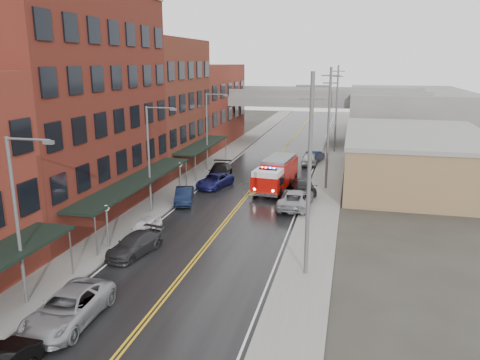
# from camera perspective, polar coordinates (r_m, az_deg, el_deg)

# --- Properties ---
(road) EXTENTS (11.00, 160.00, 0.02)m
(road) POSITION_cam_1_polar(r_m,az_deg,el_deg) (43.99, 0.59, -2.23)
(road) COLOR black
(road) RESTS_ON ground
(sidewalk_left) EXTENTS (3.00, 160.00, 0.15)m
(sidewalk_left) POSITION_cam_1_polar(r_m,az_deg,el_deg) (46.09, -8.29, -1.53)
(sidewalk_left) COLOR slate
(sidewalk_left) RESTS_ON ground
(sidewalk_right) EXTENTS (3.00, 160.00, 0.15)m
(sidewalk_right) POSITION_cam_1_polar(r_m,az_deg,el_deg) (43.01, 10.13, -2.76)
(sidewalk_right) COLOR slate
(sidewalk_right) RESTS_ON ground
(curb_left) EXTENTS (0.30, 160.00, 0.15)m
(curb_left) POSITION_cam_1_polar(r_m,az_deg,el_deg) (45.52, -6.36, -1.67)
(curb_left) COLOR gray
(curb_left) RESTS_ON ground
(curb_right) EXTENTS (0.30, 160.00, 0.15)m
(curb_right) POSITION_cam_1_polar(r_m,az_deg,el_deg) (43.12, 7.94, -2.63)
(curb_right) COLOR gray
(curb_right) RESTS_ON ground
(brick_building_b) EXTENTS (9.00, 20.00, 18.00)m
(brick_building_b) POSITION_cam_1_polar(r_m,az_deg,el_deg) (41.13, -20.30, 8.51)
(brick_building_b) COLOR #5D2118
(brick_building_b) RESTS_ON ground
(brick_building_c) EXTENTS (9.00, 15.00, 15.00)m
(brick_building_c) POSITION_cam_1_polar(r_m,az_deg,el_deg) (56.61, -10.33, 8.98)
(brick_building_c) COLOR maroon
(brick_building_c) RESTS_ON ground
(brick_building_far) EXTENTS (9.00, 20.00, 12.00)m
(brick_building_far) POSITION_cam_1_polar(r_m,az_deg,el_deg) (73.04, -4.72, 9.12)
(brick_building_far) COLOR maroon
(brick_building_far) RESTS_ON ground
(tan_building) EXTENTS (14.00, 22.00, 5.00)m
(tan_building) POSITION_cam_1_polar(r_m,az_deg,el_deg) (52.50, 20.47, 2.38)
(tan_building) COLOR olive
(tan_building) RESTS_ON ground
(right_far_block) EXTENTS (18.00, 30.00, 8.00)m
(right_far_block) POSITION_cam_1_polar(r_m,az_deg,el_deg) (82.01, 19.62, 7.51)
(right_far_block) COLOR slate
(right_far_block) RESTS_ON ground
(awning_1) EXTENTS (2.60, 18.00, 3.09)m
(awning_1) POSITION_cam_1_polar(r_m,az_deg,el_deg) (39.24, -12.46, -0.11)
(awning_1) COLOR black
(awning_1) RESTS_ON ground
(awning_2) EXTENTS (2.60, 13.00, 3.09)m
(awning_2) POSITION_cam_1_polar(r_m,az_deg,el_deg) (55.14, -4.56, 4.29)
(awning_2) COLOR black
(awning_2) RESTS_ON ground
(globe_lamp_1) EXTENTS (0.44, 0.44, 3.12)m
(globe_lamp_1) POSITION_cam_1_polar(r_m,az_deg,el_deg) (33.00, -15.94, -4.30)
(globe_lamp_1) COLOR #59595B
(globe_lamp_1) RESTS_ON ground
(globe_lamp_2) EXTENTS (0.44, 0.44, 3.12)m
(globe_lamp_2) POSITION_cam_1_polar(r_m,az_deg,el_deg) (45.21, -7.33, 1.12)
(globe_lamp_2) COLOR #59595B
(globe_lamp_2) RESTS_ON ground
(street_lamp_0) EXTENTS (2.64, 0.22, 9.00)m
(street_lamp_0) POSITION_cam_1_polar(r_m,az_deg,el_deg) (25.96, -25.25, -3.54)
(street_lamp_0) COLOR #59595B
(street_lamp_0) RESTS_ON ground
(street_lamp_1) EXTENTS (2.64, 0.22, 9.00)m
(street_lamp_1) POSITION_cam_1_polar(r_m,az_deg,el_deg) (39.26, -10.76, 3.27)
(street_lamp_1) COLOR #59595B
(street_lamp_1) RESTS_ON ground
(street_lamp_2) EXTENTS (2.64, 0.22, 9.00)m
(street_lamp_2) POSITION_cam_1_polar(r_m,az_deg,el_deg) (54.05, -3.82, 6.46)
(street_lamp_2) COLOR #59595B
(street_lamp_2) RESTS_ON ground
(utility_pole_0) EXTENTS (1.80, 0.24, 12.00)m
(utility_pole_0) POSITION_cam_1_polar(r_m,az_deg,el_deg) (26.93, 8.44, 0.79)
(utility_pole_0) COLOR #59595B
(utility_pole_0) RESTS_ON ground
(utility_pole_1) EXTENTS (1.80, 0.24, 12.00)m
(utility_pole_1) POSITION_cam_1_polar(r_m,az_deg,el_deg) (46.58, 10.73, 6.38)
(utility_pole_1) COLOR #59595B
(utility_pole_1) RESTS_ON ground
(utility_pole_2) EXTENTS (1.80, 0.24, 12.00)m
(utility_pole_2) POSITION_cam_1_polar(r_m,az_deg,el_deg) (66.44, 11.68, 8.63)
(utility_pole_2) COLOR #59595B
(utility_pole_2) RESTS_ON ground
(overpass) EXTENTS (40.00, 10.00, 7.50)m
(overpass) POSITION_cam_1_polar(r_m,az_deg,el_deg) (74.00, 6.23, 9.14)
(overpass) COLOR slate
(overpass) RESTS_ON ground
(fire_truck) EXTENTS (4.04, 8.57, 3.04)m
(fire_truck) POSITION_cam_1_polar(r_m,az_deg,el_deg) (46.81, 4.37, 0.82)
(fire_truck) COLOR #B00D08
(fire_truck) RESTS_ON ground
(parked_car_left_2) EXTENTS (2.74, 5.72, 1.57)m
(parked_car_left_2) POSITION_cam_1_polar(r_m,az_deg,el_deg) (25.19, -20.20, -14.44)
(parked_car_left_2) COLOR gray
(parked_car_left_2) RESTS_ON ground
(parked_car_left_3) EXTENTS (2.87, 4.99, 1.36)m
(parked_car_left_3) POSITION_cam_1_polar(r_m,az_deg,el_deg) (32.18, -12.69, -7.67)
(parked_car_left_3) COLOR #2A292C
(parked_car_left_3) RESTS_ON ground
(parked_car_left_4) EXTENTS (2.02, 4.25, 1.40)m
(parked_car_left_4) POSITION_cam_1_polar(r_m,az_deg,el_deg) (34.80, -11.55, -5.87)
(parked_car_left_4) COLOR white
(parked_car_left_4) RESTS_ON ground
(parked_car_left_5) EXTENTS (2.60, 4.55, 1.42)m
(parked_car_left_5) POSITION_cam_1_polar(r_m,az_deg,el_deg) (42.60, -6.83, -1.91)
(parked_car_left_5) COLOR black
(parked_car_left_5) RESTS_ON ground
(parked_car_left_6) EXTENTS (3.35, 5.35, 1.38)m
(parked_car_left_6) POSITION_cam_1_polar(r_m,az_deg,el_deg) (47.75, -3.10, -0.08)
(parked_car_left_6) COLOR #161752
(parked_car_left_6) RESTS_ON ground
(parked_car_left_7) EXTENTS (3.20, 6.06, 1.68)m
(parked_car_left_7) POSITION_cam_1_polar(r_m,az_deg,el_deg) (50.81, -2.48, 0.98)
(parked_car_left_7) COLOR black
(parked_car_left_7) RESTS_ON ground
(parked_car_right_0) EXTENTS (2.80, 5.91, 1.63)m
(parked_car_right_0) POSITION_cam_1_polar(r_m,az_deg,el_deg) (41.25, 6.82, -2.30)
(parked_car_right_0) COLOR gray
(parked_car_right_0) RESTS_ON ground
(parked_car_right_1) EXTENTS (3.62, 5.73, 1.55)m
(parked_car_right_1) POSITION_cam_1_polar(r_m,az_deg,el_deg) (45.86, 7.54, -0.68)
(parked_car_right_1) COLOR black
(parked_car_right_1) RESTS_ON ground
(parked_car_right_2) EXTENTS (1.88, 4.50, 1.52)m
(parked_car_right_2) POSITION_cam_1_polar(r_m,az_deg,el_deg) (58.70, 8.54, 2.58)
(parked_car_right_2) COLOR silver
(parked_car_right_2) RESTS_ON ground
(parked_car_right_3) EXTENTS (2.44, 4.85, 1.53)m
(parked_car_right_3) POSITION_cam_1_polar(r_m,az_deg,el_deg) (60.24, 9.06, 2.86)
(parked_car_right_3) COLOR black
(parked_car_right_3) RESTS_ON ground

